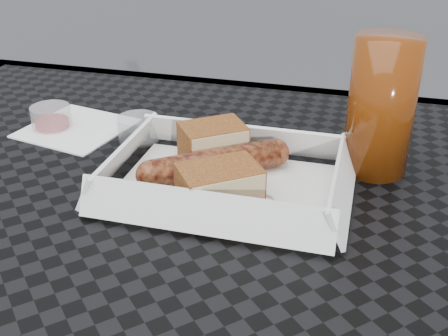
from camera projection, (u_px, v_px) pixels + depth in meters
The scene contains 10 objects.
patio_table at pixel (118, 269), 0.59m from camera, with size 0.80×0.80×0.74m.
food_tray at pixel (227, 187), 0.58m from camera, with size 0.22×0.15×0.00m, color white.
bratwurst at pixel (215, 164), 0.59m from camera, with size 0.14×0.12×0.03m.
bread_near at pixel (213, 143), 0.62m from camera, with size 0.07×0.05×0.04m, color brown.
bread_far at pixel (219, 185), 0.55m from camera, with size 0.08×0.05×0.04m, color brown.
veg_garnish at pixel (271, 212), 0.54m from camera, with size 0.03×0.03×0.00m.
napkin at pixel (77, 128), 0.72m from camera, with size 0.12×0.12×0.00m, color white.
condiment_cup_sauce at pixel (51, 118), 0.72m from camera, with size 0.05×0.05×0.03m, color maroon.
condiment_cup_empty at pixel (138, 128), 0.69m from camera, with size 0.05×0.05×0.03m, color silver.
drink_glass at pixel (381, 106), 0.59m from camera, with size 0.07×0.07×0.15m, color #592407.
Camera 1 is at (0.23, -0.42, 1.04)m, focal length 45.00 mm.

